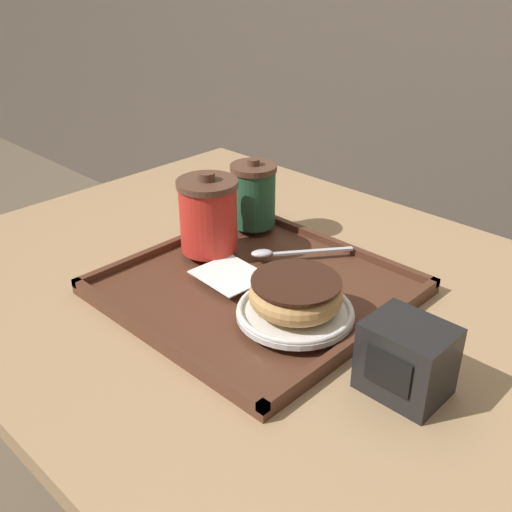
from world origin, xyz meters
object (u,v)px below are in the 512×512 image
at_px(spoon, 279,253).
at_px(napkin_dispenser, 406,359).
at_px(coffee_cup_front, 208,215).
at_px(donut_chocolate_glazed, 296,294).
at_px(coffee_cup_rear, 254,195).

bearing_deg(spoon, napkin_dispenser, 105.81).
relative_size(coffee_cup_front, donut_chocolate_glazed, 1.05).
relative_size(donut_chocolate_glazed, spoon, 0.88).
relative_size(coffee_cup_front, napkin_dispenser, 1.37).
bearing_deg(spoon, donut_chocolate_glazed, 86.28).
bearing_deg(napkin_dispenser, coffee_cup_front, 172.08).
distance_m(spoon, napkin_dispenser, 0.33).
height_order(donut_chocolate_glazed, spoon, donut_chocolate_glazed).
height_order(coffee_cup_rear, spoon, coffee_cup_rear).
xyz_separation_m(coffee_cup_front, coffee_cup_rear, (-0.02, 0.12, -0.00)).
distance_m(coffee_cup_front, napkin_dispenser, 0.41).
distance_m(coffee_cup_rear, spoon, 0.14).
bearing_deg(coffee_cup_rear, napkin_dispenser, -22.74).
bearing_deg(spoon, coffee_cup_front, -20.32).
xyz_separation_m(coffee_cup_front, donut_chocolate_glazed, (0.23, -0.05, -0.03)).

